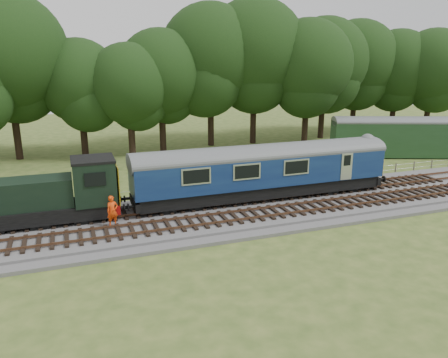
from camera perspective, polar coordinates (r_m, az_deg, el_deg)
name	(u,v)px	position (r m, az deg, el deg)	size (l,w,h in m)	color
ground	(246,212)	(28.95, 2.91, -4.33)	(120.00, 120.00, 0.00)	#3C561F
ballast	(246,209)	(28.89, 2.91, -4.00)	(70.00, 7.00, 0.35)	#4C4C4F
track_north	(238,200)	(30.04, 1.89, -2.73)	(67.20, 2.40, 0.21)	black
track_south	(256,214)	(27.43, 4.21, -4.57)	(67.20, 2.40, 0.21)	black
fence	(223,193)	(32.92, -0.11, -1.83)	(64.00, 0.12, 1.00)	#6B6054
tree_line	(170,149)	(49.25, -7.04, 3.92)	(70.00, 8.00, 18.00)	black
dmu_railcar	(263,167)	(30.13, 5.14, 1.61)	(18.05, 2.86, 3.88)	black
shunter_loco	(47,197)	(27.65, -22.10, -2.14)	(8.91, 2.60, 3.38)	black
worker	(112,211)	(26.14, -14.36, -4.08)	(0.67, 0.44, 1.84)	#FF450D
parked_coach	(411,135)	(48.56, 23.19, 5.33)	(15.68, 8.24, 4.02)	#1B3D1C
shed	(400,140)	(49.67, 22.03, 4.70)	(4.57, 4.57, 2.87)	#1B3D1C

